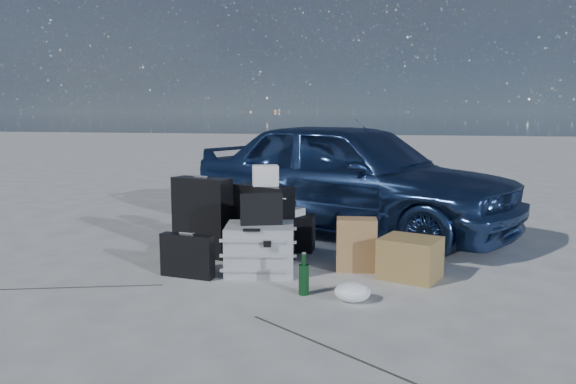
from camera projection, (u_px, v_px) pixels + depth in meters
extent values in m
plane|color=beige|center=(251.00, 282.00, 4.52)|extent=(60.00, 60.00, 0.00)
imported|color=#2F4D86|center=(350.00, 176.00, 6.33)|extent=(4.06, 2.97, 1.29)
cube|color=#A3A5A8|center=(260.00, 249.00, 4.76)|extent=(0.65, 0.57, 0.41)
cube|color=black|center=(261.00, 209.00, 4.72)|extent=(0.36, 0.20, 0.27)
cube|color=black|center=(187.00, 256.00, 4.63)|extent=(0.47, 0.17, 0.36)
cube|color=black|center=(202.00, 217.00, 5.32)|extent=(0.61, 0.35, 0.74)
cube|color=black|center=(264.00, 222.00, 5.23)|extent=(0.61, 0.42, 0.69)
cube|color=white|center=(265.00, 175.00, 5.17)|extent=(0.28, 0.25, 0.19)
cube|color=black|center=(279.00, 232.00, 5.58)|extent=(0.71, 0.34, 0.35)
cube|color=white|center=(279.00, 211.00, 5.54)|extent=(0.51, 0.46, 0.07)
cube|color=black|center=(281.00, 205.00, 5.54)|extent=(0.27, 0.21, 0.05)
cube|color=#996742|center=(356.00, 244.00, 4.83)|extent=(0.36, 0.25, 0.45)
cube|color=olive|center=(410.00, 258.00, 4.61)|extent=(0.55, 0.52, 0.34)
ellipsoid|color=white|center=(352.00, 292.00, 4.04)|extent=(0.29, 0.26, 0.14)
cylinder|color=black|center=(304.00, 274.00, 4.19)|extent=(0.08, 0.08, 0.31)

